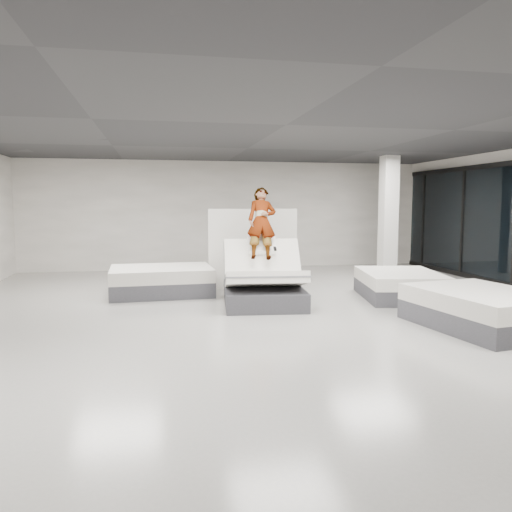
{
  "coord_description": "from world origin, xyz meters",
  "views": [
    {
      "loc": [
        -2.05,
        -7.94,
        1.94
      ],
      "look_at": [
        -0.33,
        0.83,
        1.0
      ],
      "focal_mm": 35.0,
      "sensor_mm": 36.0,
      "label": 1
    }
  ],
  "objects_px": {
    "remote": "(275,249)",
    "column": "(388,216)",
    "flat_bed_right_far": "(400,285)",
    "flat_bed_left_far": "(161,281)",
    "divider_panel": "(253,249)",
    "person": "(262,238)",
    "hero_bed": "(263,284)",
    "flat_bed_right_near": "(483,309)"
  },
  "relations": [
    {
      "from": "remote",
      "to": "column",
      "type": "relative_size",
      "value": 0.04
    },
    {
      "from": "flat_bed_right_far",
      "to": "flat_bed_left_far",
      "type": "relative_size",
      "value": 1.02
    },
    {
      "from": "divider_panel",
      "to": "flat_bed_left_far",
      "type": "bearing_deg",
      "value": -163.67
    },
    {
      "from": "flat_bed_right_far",
      "to": "column",
      "type": "distance_m",
      "value": 3.54
    },
    {
      "from": "flat_bed_left_far",
      "to": "person",
      "type": "bearing_deg",
      "value": -30.96
    },
    {
      "from": "person",
      "to": "remote",
      "type": "bearing_deg",
      "value": -57.85
    },
    {
      "from": "hero_bed",
      "to": "remote",
      "type": "relative_size",
      "value": 15.13
    },
    {
      "from": "flat_bed_right_near",
      "to": "remote",
      "type": "bearing_deg",
      "value": 138.72
    },
    {
      "from": "remote",
      "to": "flat_bed_right_far",
      "type": "xyz_separation_m",
      "value": [
        2.68,
        0.13,
        -0.81
      ]
    },
    {
      "from": "divider_panel",
      "to": "column",
      "type": "distance_m",
      "value": 4.23
    },
    {
      "from": "hero_bed",
      "to": "column",
      "type": "distance_m",
      "value": 5.3
    },
    {
      "from": "divider_panel",
      "to": "column",
      "type": "xyz_separation_m",
      "value": [
        3.95,
        1.34,
        0.69
      ]
    },
    {
      "from": "hero_bed",
      "to": "flat_bed_left_far",
      "type": "bearing_deg",
      "value": 141.78
    },
    {
      "from": "flat_bed_right_far",
      "to": "flat_bed_right_near",
      "type": "distance_m",
      "value": 2.56
    },
    {
      "from": "flat_bed_left_far",
      "to": "hero_bed",
      "type": "bearing_deg",
      "value": -38.22
    },
    {
      "from": "person",
      "to": "column",
      "type": "xyz_separation_m",
      "value": [
        4.05,
        2.81,
        0.35
      ]
    },
    {
      "from": "person",
      "to": "flat_bed_right_near",
      "type": "xyz_separation_m",
      "value": [
        2.95,
        -2.8,
        -0.96
      ]
    },
    {
      "from": "remote",
      "to": "divider_panel",
      "type": "distance_m",
      "value": 1.86
    },
    {
      "from": "hero_bed",
      "to": "column",
      "type": "xyz_separation_m",
      "value": [
        4.08,
        3.15,
        1.21
      ]
    },
    {
      "from": "hero_bed",
      "to": "remote",
      "type": "distance_m",
      "value": 0.72
    },
    {
      "from": "remote",
      "to": "flat_bed_right_near",
      "type": "height_order",
      "value": "remote"
    },
    {
      "from": "remote",
      "to": "flat_bed_left_far",
      "type": "relative_size",
      "value": 0.06
    },
    {
      "from": "flat_bed_left_far",
      "to": "column",
      "type": "bearing_deg",
      "value": 15.26
    },
    {
      "from": "divider_panel",
      "to": "hero_bed",
      "type": "bearing_deg",
      "value": -86.2
    },
    {
      "from": "divider_panel",
      "to": "flat_bed_right_near",
      "type": "xyz_separation_m",
      "value": [
        2.85,
        -4.28,
        -0.62
      ]
    },
    {
      "from": "person",
      "to": "flat_bed_right_near",
      "type": "height_order",
      "value": "person"
    },
    {
      "from": "divider_panel",
      "to": "flat_bed_right_near",
      "type": "bearing_deg",
      "value": -48.31
    },
    {
      "from": "remote",
      "to": "divider_panel",
      "type": "relative_size",
      "value": 0.07
    },
    {
      "from": "remote",
      "to": "flat_bed_left_far",
      "type": "bearing_deg",
      "value": 150.26
    },
    {
      "from": "flat_bed_right_near",
      "to": "flat_bed_left_far",
      "type": "height_order",
      "value": "flat_bed_right_near"
    },
    {
      "from": "person",
      "to": "flat_bed_right_near",
      "type": "relative_size",
      "value": 0.66
    },
    {
      "from": "person",
      "to": "flat_bed_left_far",
      "type": "xyz_separation_m",
      "value": [
        -1.96,
        1.18,
        -0.96
      ]
    },
    {
      "from": "column",
      "to": "hero_bed",
      "type": "bearing_deg",
      "value": -142.32
    },
    {
      "from": "person",
      "to": "column",
      "type": "distance_m",
      "value": 4.94
    },
    {
      "from": "divider_panel",
      "to": "flat_bed_right_near",
      "type": "distance_m",
      "value": 5.18
    },
    {
      "from": "person",
      "to": "column",
      "type": "relative_size",
      "value": 0.49
    },
    {
      "from": "person",
      "to": "divider_panel",
      "type": "xyz_separation_m",
      "value": [
        0.1,
        1.48,
        -0.34
      ]
    },
    {
      "from": "hero_bed",
      "to": "flat_bed_left_far",
      "type": "distance_m",
      "value": 2.45
    },
    {
      "from": "flat_bed_right_far",
      "to": "column",
      "type": "height_order",
      "value": "column"
    },
    {
      "from": "remote",
      "to": "divider_panel",
      "type": "height_order",
      "value": "divider_panel"
    },
    {
      "from": "divider_panel",
      "to": "flat_bed_left_far",
      "type": "height_order",
      "value": "divider_panel"
    },
    {
      "from": "remote",
      "to": "flat_bed_left_far",
      "type": "xyz_separation_m",
      "value": [
        -2.14,
        1.55,
        -0.79
      ]
    }
  ]
}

